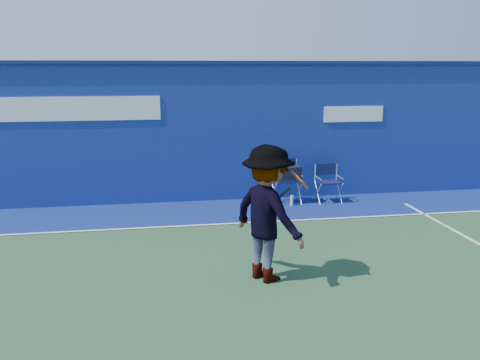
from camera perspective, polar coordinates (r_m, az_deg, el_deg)
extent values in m
plane|color=#284C2B|center=(6.77, -1.31, -13.31)|extent=(80.00, 80.00, 0.00)
cube|color=navy|center=(11.35, -5.06, 5.20)|extent=(24.00, 0.40, 3.00)
cube|color=navy|center=(11.26, -5.22, 13.00)|extent=(24.00, 0.50, 0.08)
cube|color=white|center=(11.26, -20.58, 7.46)|extent=(4.50, 0.02, 0.50)
cube|color=white|center=(11.93, 12.64, 7.24)|extent=(1.40, 0.02, 0.35)
cube|color=navy|center=(10.58, -4.44, -3.62)|extent=(24.00, 1.80, 0.01)
cube|color=white|center=(9.72, -3.98, -5.04)|extent=(24.00, 0.06, 0.01)
cube|color=#10143D|center=(11.21, 5.26, 0.02)|extent=(0.50, 0.42, 0.03)
cube|color=silver|center=(11.41, 4.97, 1.31)|extent=(0.57, 0.02, 0.42)
cube|color=#10143D|center=(11.39, 4.97, 1.72)|extent=(0.50, 0.03, 0.29)
cube|color=black|center=(11.15, 5.32, 0.77)|extent=(0.57, 0.33, 0.31)
cube|color=#10143D|center=(11.38, 4.98, 1.93)|extent=(0.42, 0.06, 0.23)
cube|color=#10143D|center=(11.40, 9.94, -0.24)|extent=(0.44, 0.37, 0.03)
cube|color=silver|center=(11.56, 9.62, 0.88)|extent=(0.50, 0.02, 0.36)
cube|color=#10143D|center=(11.55, 9.63, 1.23)|extent=(0.44, 0.02, 0.26)
cylinder|color=silver|center=(11.08, 5.83, -2.32)|extent=(0.07, 0.07, 0.23)
imported|color=#EA4738|center=(7.08, 3.14, -3.78)|extent=(1.27, 1.43, 1.93)
torus|color=#C43F1A|center=(6.94, 6.63, 0.10)|extent=(0.28, 0.38, 0.29)
cylinder|color=gray|center=(6.94, 6.63, 0.10)|extent=(0.22, 0.32, 0.23)
cylinder|color=black|center=(6.92, 4.60, -1.84)|extent=(0.28, 0.05, 0.26)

